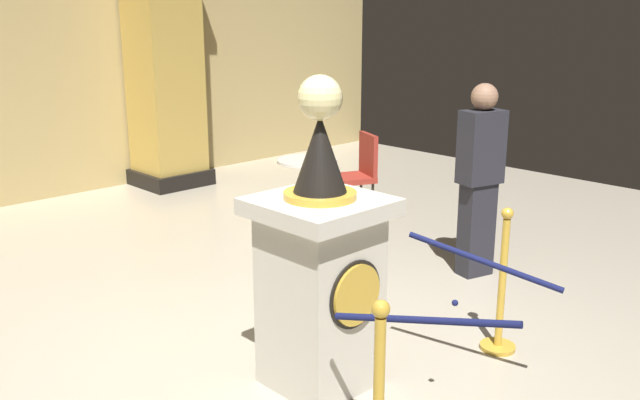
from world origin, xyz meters
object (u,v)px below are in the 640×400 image
at_px(bystander_guest, 480,176).
at_px(stanchion_far, 501,301).
at_px(pedestal_clock, 320,270).
at_px(cafe_chair_red, 360,169).
at_px(cafe_table, 307,184).

bearing_deg(bystander_guest, stanchion_far, -139.62).
relative_size(pedestal_clock, cafe_chair_red, 1.97).
height_order(bystander_guest, cafe_table, bystander_guest).
bearing_deg(cafe_chair_red, stanchion_far, -119.58).
xyz_separation_m(pedestal_clock, cafe_chair_red, (2.72, 2.19, -0.17)).
distance_m(pedestal_clock, stanchion_far, 1.35).
bearing_deg(bystander_guest, cafe_chair_red, 75.40).
height_order(pedestal_clock, bystander_guest, pedestal_clock).
xyz_separation_m(bystander_guest, cafe_chair_red, (0.47, 1.81, -0.31)).
relative_size(stanchion_far, bystander_guest, 0.60).
bearing_deg(bystander_guest, pedestal_clock, -170.34).
bearing_deg(cafe_table, stanchion_far, -107.70).
bearing_deg(pedestal_clock, cafe_table, 48.49).
distance_m(cafe_table, cafe_chair_red, 0.65).
distance_m(bystander_guest, cafe_chair_red, 1.90).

